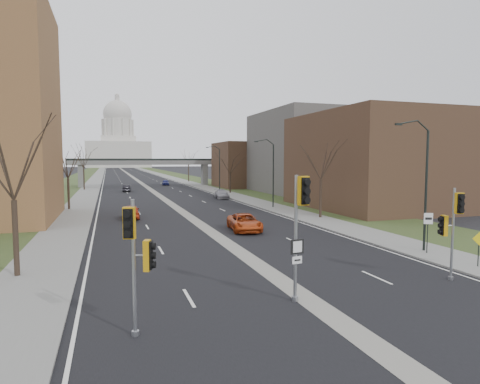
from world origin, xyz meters
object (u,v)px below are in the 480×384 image
car_right_far (166,182)px  car_right_mid (222,194)px  signal_pole_left (137,249)px  car_right_near (244,222)px  signal_pole_median (300,215)px  signal_pole_right (452,221)px  car_left_far (127,188)px  car_left_near (131,212)px  speed_limit_sign (428,226)px  warning_sign (479,244)px

car_right_far → car_right_mid: bearing=-78.8°
signal_pole_left → car_right_near: 21.75m
signal_pole_median → signal_pole_right: size_ratio=1.16×
signal_pole_median → signal_pole_right: 8.83m
car_left_far → car_right_near: 48.20m
car_right_far → car_right_near: bearing=-86.7°
car_left_near → car_right_near: car_left_near is taller
car_right_mid → car_right_far: size_ratio=1.21×
signal_pole_median → car_right_far: 82.94m
signal_pole_median → car_left_far: (-4.32, 65.21, -3.23)m
signal_pole_right → speed_limit_sign: size_ratio=1.82×
signal_pole_median → warning_sign: 12.66m
speed_limit_sign → car_left_far: 61.97m
signal_pole_left → car_right_mid: (16.28, 47.47, -2.49)m
speed_limit_sign → car_right_far: size_ratio=0.67×
speed_limit_sign → car_left_near: 28.79m
signal_pole_right → car_left_far: size_ratio=1.22×
signal_pole_right → car_left_near: 31.32m
signal_pole_left → car_left_near: (1.29, 29.53, -2.44)m
signal_pole_left → car_right_near: signal_pole_left is taller
car_left_far → car_right_mid: bearing=132.5°
signal_pole_right → speed_limit_sign: (3.21, 4.96, -1.20)m
warning_sign → car_right_mid: bearing=115.0°
signal_pole_right → car_right_far: (-3.28, 82.22, -2.46)m
speed_limit_sign → car_left_far: size_ratio=0.67×
signal_pole_right → car_right_near: bearing=123.1°
car_right_near → speed_limit_sign: bearing=-48.4°
signal_pole_median → car_right_far: (5.51, 82.70, -3.21)m
signal_pole_right → car_right_near: (-5.25, 17.17, -2.40)m
warning_sign → car_right_near: size_ratio=0.38×
signal_pole_left → warning_sign: 19.47m
car_right_mid → car_right_far: (-3.93, 36.54, -0.02)m
warning_sign → car_right_near: bearing=140.3°
signal_pole_median → speed_limit_sign: 13.32m
car_right_mid → signal_pole_right: bearing=-85.4°
car_right_mid → warning_sign: bearing=-80.9°
signal_pole_median → warning_sign: size_ratio=2.79×
signal_pole_left → warning_sign: (19.12, 3.17, -1.77)m
car_right_near → car_right_mid: 29.12m
signal_pole_median → car_left_far: 65.43m
car_left_near → car_right_far: 55.59m
speed_limit_sign → warning_sign: size_ratio=1.32×
warning_sign → car_left_near: bearing=145.4°
car_left_near → car_right_mid: 23.38m
speed_limit_sign → car_right_far: bearing=118.2°
warning_sign → car_left_far: warning_sign is taller
signal_pole_right → car_left_near: bearing=133.4°
signal_pole_right → car_right_mid: signal_pole_right is taller
car_left_near → car_right_far: (11.06, 54.48, -0.07)m
car_right_far → car_left_far: bearing=-114.3°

